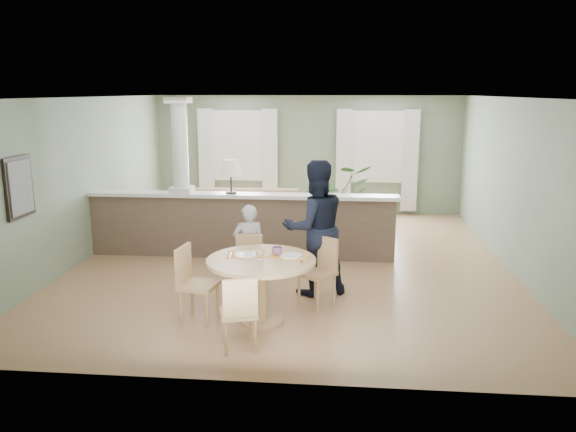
# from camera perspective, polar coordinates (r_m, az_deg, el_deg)

# --- Properties ---
(ground) EXTENTS (8.00, 8.00, 0.00)m
(ground) POSITION_cam_1_polar(r_m,az_deg,el_deg) (9.43, 0.43, -4.66)
(ground) COLOR tan
(ground) RESTS_ON ground
(room_shell) EXTENTS (7.02, 8.02, 2.71)m
(room_shell) POSITION_cam_1_polar(r_m,az_deg,el_deg) (9.69, 0.59, 6.75)
(room_shell) COLOR gray
(room_shell) RESTS_ON ground
(pony_wall) EXTENTS (5.32, 0.38, 2.70)m
(pony_wall) POSITION_cam_1_polar(r_m,az_deg,el_deg) (9.57, -5.35, -0.08)
(pony_wall) COLOR brown
(pony_wall) RESTS_ON ground
(sofa) EXTENTS (3.19, 1.40, 0.91)m
(sofa) POSITION_cam_1_polar(r_m,az_deg,el_deg) (10.82, -5.33, 0.05)
(sofa) COLOR #876949
(sofa) RESTS_ON ground
(houseplant) EXTENTS (1.69, 1.62, 1.46)m
(houseplant) POSITION_cam_1_polar(r_m,az_deg,el_deg) (10.78, 4.77, 1.49)
(houseplant) COLOR #336227
(houseplant) RESTS_ON ground
(dining_table) EXTENTS (1.33, 1.33, 0.91)m
(dining_table) POSITION_cam_1_polar(r_m,az_deg,el_deg) (6.88, -2.67, -5.67)
(dining_table) COLOR tan
(dining_table) RESTS_ON ground
(chair_far_boy) EXTENTS (0.39, 0.39, 0.86)m
(chair_far_boy) POSITION_cam_1_polar(r_m,az_deg,el_deg) (7.79, -4.08, -4.79)
(chair_far_boy) COLOR tan
(chair_far_boy) RESTS_ON ground
(chair_far_man) EXTENTS (0.58, 0.58, 0.91)m
(chair_far_man) POSITION_cam_1_polar(r_m,az_deg,el_deg) (7.49, 3.31, -5.29)
(chair_far_man) COLOR tan
(chair_far_man) RESTS_ON ground
(chair_near) EXTENTS (0.49, 0.49, 0.87)m
(chair_near) POSITION_cam_1_polar(r_m,az_deg,el_deg) (6.18, -4.97, -9.51)
(chair_near) COLOR tan
(chair_near) RESTS_ON ground
(chair_side) EXTENTS (0.49, 0.49, 0.95)m
(chair_side) POSITION_cam_1_polar(r_m,az_deg,el_deg) (7.04, -9.64, -6.43)
(chair_side) COLOR tan
(chair_side) RESTS_ON ground
(child_person) EXTENTS (0.51, 0.40, 1.25)m
(child_person) POSITION_cam_1_polar(r_m,az_deg,el_deg) (7.99, -3.99, -3.23)
(child_person) COLOR #A3A4A9
(child_person) RESTS_ON ground
(man_person) EXTENTS (1.12, 1.01, 1.89)m
(man_person) POSITION_cam_1_polar(r_m,az_deg,el_deg) (7.77, 2.75, -1.22)
(man_person) COLOR black
(man_person) RESTS_ON ground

